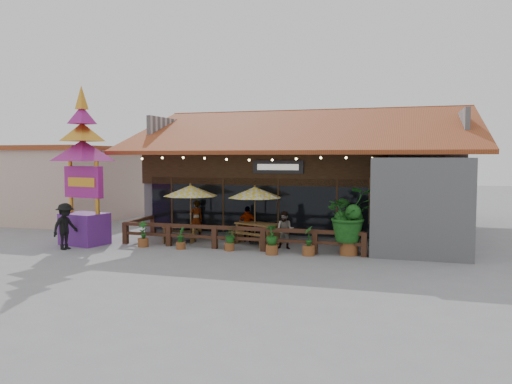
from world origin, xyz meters
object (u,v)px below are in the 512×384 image
(tropical_plant, at_px, (349,216))
(pedestrian, at_px, (65,226))
(picnic_table_left, at_px, (180,231))
(thai_sign_tower, at_px, (83,155))
(umbrella_left, at_px, (191,191))
(picnic_table_right, at_px, (257,230))
(umbrella_right, at_px, (255,193))

(tropical_plant, distance_m, pedestrian, 10.99)
(picnic_table_left, bearing_deg, thai_sign_tower, -153.49)
(picnic_table_left, bearing_deg, umbrella_left, 8.70)
(umbrella_left, height_order, pedestrian, umbrella_left)
(picnic_table_right, bearing_deg, tropical_plant, -18.52)
(picnic_table_left, bearing_deg, picnic_table_right, 7.28)
(tropical_plant, bearing_deg, thai_sign_tower, -175.46)
(umbrella_left, height_order, tropical_plant, tropical_plant)
(umbrella_left, height_order, picnic_table_right, umbrella_left)
(picnic_table_right, bearing_deg, picnic_table_left, -172.72)
(picnic_table_left, distance_m, tropical_plant, 7.39)
(picnic_table_left, relative_size, pedestrian, 0.91)
(picnic_table_right, relative_size, pedestrian, 1.25)
(umbrella_right, xyz_separation_m, pedestrian, (-6.74, -3.37, -1.24))
(tropical_plant, relative_size, pedestrian, 1.39)
(umbrella_left, height_order, umbrella_right, umbrella_left)
(umbrella_left, relative_size, thai_sign_tower, 0.40)
(thai_sign_tower, bearing_deg, pedestrian, -90.45)
(umbrella_left, height_order, picnic_table_left, umbrella_left)
(umbrella_right, xyz_separation_m, picnic_table_left, (-3.23, -0.41, -1.69))
(picnic_table_right, height_order, thai_sign_tower, thai_sign_tower)
(umbrella_left, bearing_deg, thai_sign_tower, -155.41)
(picnic_table_right, height_order, pedestrian, pedestrian)
(umbrella_left, xyz_separation_m, picnic_table_right, (2.86, 0.35, -1.59))
(umbrella_right, relative_size, pedestrian, 1.53)
(picnic_table_right, distance_m, tropical_plant, 4.24)
(picnic_table_right, distance_m, thai_sign_tower, 7.83)
(picnic_table_left, height_order, pedestrian, pedestrian)
(thai_sign_tower, bearing_deg, tropical_plant, 4.54)
(picnic_table_right, relative_size, tropical_plant, 0.90)
(thai_sign_tower, xyz_separation_m, tropical_plant, (10.77, 0.86, -2.26))
(pedestrian, bearing_deg, umbrella_right, -53.96)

